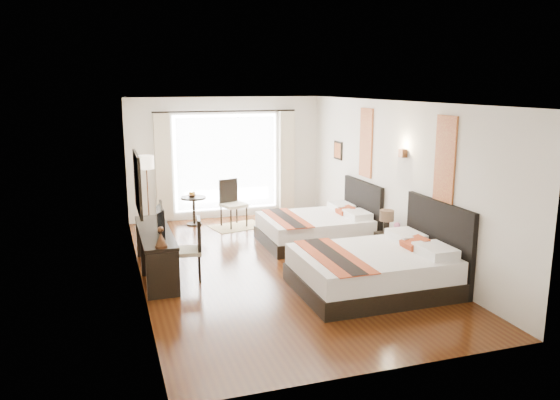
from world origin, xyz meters
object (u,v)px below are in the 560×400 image
object	(u,v)px
nightstand	(390,247)
desk_chair	(188,261)
console_desk	(156,253)
fruit_bowl	(192,196)
side_table	(194,211)
television	(157,219)
bed_near	(377,268)
vase	(397,232)
window_chair	(233,212)
bed_far	(319,227)
floor_lamp	(146,167)
table_lamp	(387,217)

from	to	relation	value
nightstand	desk_chair	distance (m)	3.56
nightstand	console_desk	size ratio (longest dim) A/B	0.23
desk_chair	fruit_bowl	world-z (taller)	desk_chair
console_desk	desk_chair	distance (m)	0.60
side_table	fruit_bowl	distance (m)	0.34
nightstand	desk_chair	xyz separation A→B (m)	(-3.55, 0.19, 0.06)
television	fruit_bowl	xyz separation A→B (m)	(1.08, 3.29, -0.33)
bed_near	side_table	xyz separation A→B (m)	(-2.01, 4.79, -0.02)
vase	window_chair	world-z (taller)	window_chair
side_table	fruit_bowl	xyz separation A→B (m)	(-0.03, 0.00, 0.34)
bed_far	nightstand	xyz separation A→B (m)	(0.78, -1.46, -0.06)
vase	floor_lamp	distance (m)	5.42
table_lamp	bed_far	bearing A→B (deg)	118.75
bed_far	window_chair	world-z (taller)	bed_far
fruit_bowl	bed_near	bearing A→B (deg)	-66.91
floor_lamp	window_chair	xyz separation A→B (m)	(1.79, -0.30, -1.05)
bed_near	nightstand	bearing A→B (deg)	52.89
floor_lamp	side_table	bearing A→B (deg)	5.87
console_desk	television	xyz separation A→B (m)	(0.02, -0.22, 0.61)
table_lamp	television	world-z (taller)	television
vase	window_chair	distance (m)	3.99
vase	console_desk	world-z (taller)	console_desk
floor_lamp	side_table	xyz separation A→B (m)	(0.99, 0.10, -1.04)
desk_chair	vase	bearing A→B (deg)	-177.89
desk_chair	side_table	distance (m)	3.50
bed_near	console_desk	xyz separation A→B (m)	(-3.14, 1.72, 0.04)
nightstand	floor_lamp	xyz separation A→B (m)	(-3.88, 3.52, 1.12)
vase	desk_chair	world-z (taller)	desk_chair
console_desk	window_chair	world-z (taller)	window_chair
bed_far	desk_chair	distance (m)	3.05
vase	fruit_bowl	bearing A→B (deg)	127.81
bed_near	side_table	size ratio (longest dim) A/B	3.63
television	nightstand	bearing A→B (deg)	-91.66
nightstand	floor_lamp	size ratio (longest dim) A/B	0.32
television	floor_lamp	bearing A→B (deg)	1.07
bed_near	floor_lamp	bearing A→B (deg)	122.65
bed_far	floor_lamp	xyz separation A→B (m)	(-3.11, 2.06, 1.05)
vase	television	xyz separation A→B (m)	(-4.02, 0.50, 0.42)
bed_near	fruit_bowl	xyz separation A→B (m)	(-2.04, 4.79, 0.32)
bed_near	window_chair	distance (m)	4.55
desk_chair	nightstand	bearing A→B (deg)	-175.37
bed_far	nightstand	bearing A→B (deg)	-62.05
table_lamp	desk_chair	xyz separation A→B (m)	(-3.51, 0.08, -0.47)
console_desk	bed_far	bearing A→B (deg)	15.53
vase	nightstand	bearing A→B (deg)	95.77
vase	floor_lamp	xyz separation A→B (m)	(-3.90, 3.68, 0.79)
desk_chair	console_desk	bearing A→B (deg)	-30.55
side_table	desk_chair	bearing A→B (deg)	-100.82
bed_near	table_lamp	distance (m)	1.59
bed_near	desk_chair	xyz separation A→B (m)	(-2.67, 1.35, -0.03)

